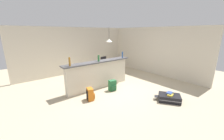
{
  "coord_description": "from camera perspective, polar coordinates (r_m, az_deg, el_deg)",
  "views": [
    {
      "loc": [
        -3.49,
        -4.18,
        2.24
      ],
      "look_at": [
        0.02,
        0.08,
        0.73
      ],
      "focal_mm": 22.23,
      "sensor_mm": 36.0,
      "label": 1
    }
  ],
  "objects": [
    {
      "name": "ground_plane",
      "position": [
        5.9,
        0.29,
        -7.26
      ],
      "size": [
        13.0,
        13.0,
        0.05
      ],
      "primitive_type": "cube",
      "color": "#BCAD8E"
    },
    {
      "name": "wall_back",
      "position": [
        8.09,
        -13.82,
        7.87
      ],
      "size": [
        6.6,
        0.1,
        2.5
      ],
      "primitive_type": "cube",
      "color": "beige",
      "rests_on": "ground_plane"
    },
    {
      "name": "wall_right",
      "position": [
        7.99,
        16.06,
        7.63
      ],
      "size": [
        0.1,
        6.0,
        2.5
      ],
      "primitive_type": "cube",
      "color": "beige",
      "rests_on": "ground_plane"
    },
    {
      "name": "partition_half_wall",
      "position": [
        5.69,
        -5.4,
        -2.14
      ],
      "size": [
        2.8,
        0.2,
        1.08
      ],
      "primitive_type": "cube",
      "color": "beige",
      "rests_on": "ground_plane"
    },
    {
      "name": "bar_countertop",
      "position": [
        5.54,
        -5.54,
        3.44
      ],
      "size": [
        2.96,
        0.4,
        0.05
      ],
      "primitive_type": "cube",
      "color": "#4C4C51",
      "rests_on": "partition_half_wall"
    },
    {
      "name": "bottle_amber",
      "position": [
        4.86,
        -17.05,
        3.26
      ],
      "size": [
        0.06,
        0.06,
        0.3
      ],
      "primitive_type": "cylinder",
      "color": "#9E661E",
      "rests_on": "bar_countertop"
    },
    {
      "name": "bottle_green",
      "position": [
        5.44,
        -5.54,
        4.83
      ],
      "size": [
        0.07,
        0.07,
        0.25
      ],
      "primitive_type": "cylinder",
      "color": "#2D6B38",
      "rests_on": "bar_countertop"
    },
    {
      "name": "bottle_blue",
      "position": [
        6.22,
        4.3,
        6.28
      ],
      "size": [
        0.06,
        0.06,
        0.27
      ],
      "primitive_type": "cylinder",
      "color": "#284C89",
      "rests_on": "bar_countertop"
    },
    {
      "name": "dining_table",
      "position": [
        7.42,
        -1.86,
        2.92
      ],
      "size": [
        1.1,
        0.8,
        0.74
      ],
      "color": "#4C331E",
      "rests_on": "ground_plane"
    },
    {
      "name": "dining_chair_near_partition",
      "position": [
        7.01,
        0.84,
        1.09
      ],
      "size": [
        0.46,
        0.46,
        0.93
      ],
      "color": "black",
      "rests_on": "ground_plane"
    },
    {
      "name": "dining_chair_far_side",
      "position": [
        7.89,
        -4.01,
        2.68
      ],
      "size": [
        0.45,
        0.45,
        0.93
      ],
      "color": "black",
      "rests_on": "ground_plane"
    },
    {
      "name": "pendant_lamp",
      "position": [
        7.27,
        -1.24,
        12.08
      ],
      "size": [
        0.34,
        0.34,
        0.79
      ],
      "color": "black"
    },
    {
      "name": "suitcase_flat_black",
      "position": [
        5.12,
        22.5,
        -10.53
      ],
      "size": [
        0.8,
        0.87,
        0.22
      ],
      "color": "black",
      "rests_on": "ground_plane"
    },
    {
      "name": "backpack_green",
      "position": [
        5.5,
        0.17,
        -6.43
      ],
      "size": [
        0.31,
        0.28,
        0.42
      ],
      "color": "#286B3D",
      "rests_on": "ground_plane"
    },
    {
      "name": "backpack_orange",
      "position": [
        4.83,
        -8.9,
        -9.84
      ],
      "size": [
        0.3,
        0.32,
        0.42
      ],
      "color": "orange",
      "rests_on": "ground_plane"
    },
    {
      "name": "book_stack",
      "position": [
        5.06,
        22.73,
        -9.06
      ],
      "size": [
        0.32,
        0.27,
        0.07
      ],
      "color": "gold",
      "rests_on": "suitcase_flat_black"
    }
  ]
}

